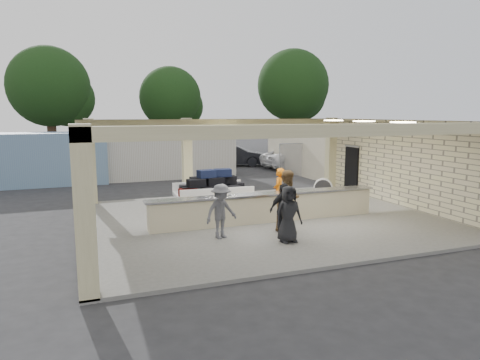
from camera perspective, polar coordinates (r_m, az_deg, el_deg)
name	(u,v)px	position (r m, az deg, el deg)	size (l,w,h in m)	color
ground	(261,221)	(15.17, 2.79, -5.44)	(120.00, 120.00, 0.00)	#262628
pavilion	(259,180)	(15.58, 2.59, 0.01)	(12.01, 10.00, 3.55)	#5F5D58
baggage_counter	(267,207)	(14.58, 3.58, -3.66)	(8.20, 0.58, 0.98)	#C5B993
luggage_cart	(211,189)	(15.96, -3.84, -1.18)	(2.78, 1.80, 1.59)	white
drum_fan	(323,188)	(18.75, 11.02, -1.03)	(0.81, 0.66, 0.89)	white
baggage_handler	(279,190)	(15.87, 5.18, -1.40)	(0.60, 0.33, 1.65)	#D6660B
passenger_a	(288,200)	(13.45, 6.47, -2.72)	(0.93, 0.41, 1.91)	brown
passenger_b	(283,210)	(12.86, 5.78, -3.95)	(0.94, 0.34, 1.60)	black
passenger_c	(221,211)	(12.57, -2.54, -4.19)	(1.04, 0.37, 1.62)	#525257
passenger_d	(288,214)	(12.26, 6.49, -4.53)	(0.80, 0.33, 1.63)	black
car_white_a	(297,158)	(29.88, 7.67, 2.96)	(2.37, 4.99, 1.43)	white
car_white_b	(353,153)	(33.92, 14.89, 3.50)	(1.77, 4.74, 1.50)	white
car_dark	(234,155)	(30.83, -0.78, 3.30)	(1.60, 4.53, 1.51)	black
container_white	(139,158)	(25.24, -13.31, 2.84)	(11.06, 2.21, 2.40)	beige
fence	(365,156)	(28.20, 16.36, 3.03)	(12.06, 0.06, 2.03)	gray
tree_left	(54,90)	(37.77, -23.59, 10.93)	(6.60, 6.30, 9.00)	#382619
tree_mid	(173,100)	(40.51, -8.89, 10.48)	(6.00, 5.60, 8.00)	#382619
tree_right	(295,88)	(43.65, 7.34, 12.03)	(7.20, 7.00, 10.00)	#382619
adjacent_building	(336,147)	(28.12, 12.73, 4.27)	(6.00, 8.00, 3.20)	beige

